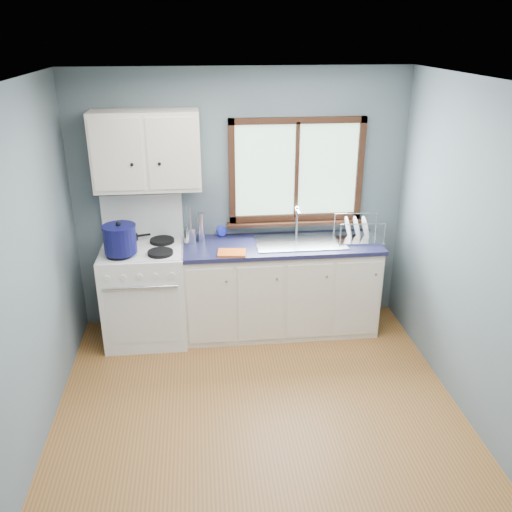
{
  "coord_description": "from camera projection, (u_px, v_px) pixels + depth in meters",
  "views": [
    {
      "loc": [
        -0.4,
        -3.24,
        2.81
      ],
      "look_at": [
        0.05,
        0.9,
        1.05
      ],
      "focal_mm": 38.0,
      "sensor_mm": 36.0,
      "label": 1
    }
  ],
  "objects": [
    {
      "name": "thermos",
      "position": [
        201.0,
        227.0,
        5.14
      ],
      "size": [
        0.07,
        0.07,
        0.28
      ],
      "primitive_type": "cylinder",
      "rotation": [
        0.0,
        0.0,
        -0.03
      ],
      "color": "silver",
      "rests_on": "countertop"
    },
    {
      "name": "wall_front",
      "position": [
        323.0,
        496.0,
        1.95
      ],
      "size": [
        3.2,
        0.02,
        2.5
      ],
      "primitive_type": "cube",
      "color": "slate",
      "rests_on": "ground"
    },
    {
      "name": "dish_towel",
      "position": [
        232.0,
        253.0,
        4.9
      ],
      "size": [
        0.27,
        0.21,
        0.02
      ],
      "primitive_type": "cube",
      "rotation": [
        0.0,
        0.0,
        -0.11
      ],
      "color": "orange",
      "rests_on": "countertop"
    },
    {
      "name": "countertop",
      "position": [
        281.0,
        245.0,
        5.15
      ],
      "size": [
        1.89,
        0.64,
        0.04
      ],
      "primitive_type": "cube",
      "color": "#161635",
      "rests_on": "base_cabinets"
    },
    {
      "name": "upper_cabinets",
      "position": [
        147.0,
        151.0,
        4.8
      ],
      "size": [
        0.95,
        0.35,
        0.7
      ],
      "color": "silver",
      "rests_on": "wall_back"
    },
    {
      "name": "ceiling",
      "position": [
        264.0,
        84.0,
        3.12
      ],
      "size": [
        3.2,
        3.6,
        0.02
      ],
      "primitive_type": "cube",
      "color": "white",
      "rests_on": "wall_back"
    },
    {
      "name": "utensil_crock",
      "position": [
        190.0,
        235.0,
        5.13
      ],
      "size": [
        0.15,
        0.15,
        0.38
      ],
      "rotation": [
        0.0,
        0.0,
        0.36
      ],
      "color": "silver",
      "rests_on": "countertop"
    },
    {
      "name": "soap_bottle",
      "position": [
        222.0,
        225.0,
        5.24
      ],
      "size": [
        0.1,
        0.1,
        0.24
      ],
      "primitive_type": "imported",
      "rotation": [
        0.0,
        0.0,
        0.12
      ],
      "color": "#1F29DB",
      "rests_on": "countertop"
    },
    {
      "name": "gas_range",
      "position": [
        145.0,
        291.0,
        5.16
      ],
      "size": [
        0.76,
        0.69,
        1.36
      ],
      "color": "white",
      "rests_on": "floor"
    },
    {
      "name": "window",
      "position": [
        296.0,
        178.0,
        5.2
      ],
      "size": [
        1.36,
        0.1,
        1.03
      ],
      "color": "#9EC6A8",
      "rests_on": "wall_back"
    },
    {
      "name": "wall_left",
      "position": [
        13.0,
        293.0,
        3.45
      ],
      "size": [
        0.02,
        3.6,
        2.5
      ],
      "primitive_type": "cube",
      "color": "slate",
      "rests_on": "ground"
    },
    {
      "name": "wall_back",
      "position": [
        241.0,
        201.0,
        5.27
      ],
      "size": [
        3.2,
        0.02,
        2.5
      ],
      "primitive_type": "cube",
      "color": "slate",
      "rests_on": "ground"
    },
    {
      "name": "stockpot",
      "position": [
        120.0,
        239.0,
        4.77
      ],
      "size": [
        0.32,
        0.32,
        0.29
      ],
      "rotation": [
        0.0,
        0.0,
        -0.09
      ],
      "color": "#0F0F47",
      "rests_on": "gas_range"
    },
    {
      "name": "wall_right",
      "position": [
        492.0,
        270.0,
        3.77
      ],
      "size": [
        0.02,
        3.6,
        2.5
      ],
      "primitive_type": "cube",
      "color": "slate",
      "rests_on": "ground"
    },
    {
      "name": "base_cabinets",
      "position": [
        280.0,
        291.0,
        5.34
      ],
      "size": [
        1.85,
        0.6,
        0.88
      ],
      "color": "silver",
      "rests_on": "floor"
    },
    {
      "name": "sink",
      "position": [
        300.0,
        248.0,
        5.18
      ],
      "size": [
        0.84,
        0.46,
        0.44
      ],
      "color": "silver",
      "rests_on": "countertop"
    },
    {
      "name": "skillet",
      "position": [
        125.0,
        238.0,
        5.09
      ],
      "size": [
        0.39,
        0.31,
        0.05
      ],
      "rotation": [
        0.0,
        0.0,
        0.3
      ],
      "color": "black",
      "rests_on": "gas_range"
    },
    {
      "name": "dish_rack",
      "position": [
        357.0,
        233.0,
        5.22
      ],
      "size": [
        0.46,
        0.36,
        0.23
      ],
      "rotation": [
        0.0,
        0.0,
        -0.06
      ],
      "color": "silver",
      "rests_on": "countertop"
    },
    {
      "name": "floor",
      "position": [
        262.0,
        431.0,
        4.1
      ],
      "size": [
        3.2,
        3.6,
        0.02
      ],
      "primitive_type": "cube",
      "color": "#97602D",
      "rests_on": "ground"
    }
  ]
}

